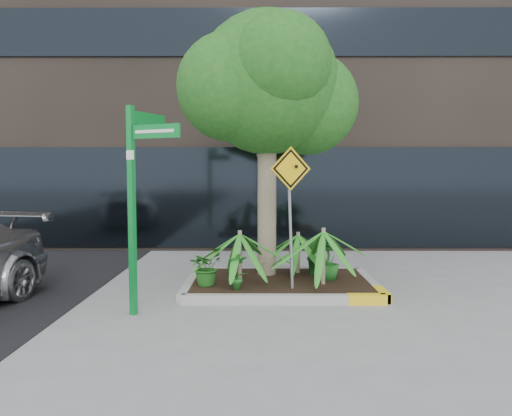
{
  "coord_description": "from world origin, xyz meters",
  "views": [
    {
      "loc": [
        -0.21,
        -8.45,
        2.05
      ],
      "look_at": [
        -0.23,
        0.2,
        1.43
      ],
      "focal_mm": 35.0,
      "sensor_mm": 36.0,
      "label": 1
    }
  ],
  "objects": [
    {
      "name": "ground",
      "position": [
        0.0,
        0.0,
        0.0
      ],
      "size": [
        80.0,
        80.0,
        0.0
      ],
      "primitive_type": "plane",
      "color": "gray",
      "rests_on": "ground"
    },
    {
      "name": "tree",
      "position": [
        -0.04,
        0.82,
        3.68
      ],
      "size": [
        3.36,
        2.98,
        5.03
      ],
      "color": "gray",
      "rests_on": "ground"
    },
    {
      "name": "palm_back",
      "position": [
        0.56,
        0.91,
        0.88
      ],
      "size": [
        0.87,
        0.87,
        0.97
      ],
      "color": "gray",
      "rests_on": "ground"
    },
    {
      "name": "shrub_b",
      "position": [
        1.06,
        0.31,
        0.49
      ],
      "size": [
        0.43,
        0.43,
        0.68
      ],
      "primitive_type": "imported",
      "rotation": [
        0.0,
        0.0,
        1.71
      ],
      "color": "#206D22",
      "rests_on": "planter"
    },
    {
      "name": "shrub_a",
      "position": [
        -1.07,
        -0.14,
        0.47
      ],
      "size": [
        0.79,
        0.79,
        0.65
      ],
      "primitive_type": "imported",
      "rotation": [
        0.0,
        0.0,
        1.08
      ],
      "color": "#1D5A19",
      "rests_on": "planter"
    },
    {
      "name": "street_sign_post",
      "position": [
        -1.92,
        -1.34,
        1.85
      ],
      "size": [
        0.81,
        1.11,
        2.99
      ],
      "rotation": [
        0.0,
        0.0,
        -0.42
      ],
      "color": "#0B7B2D",
      "rests_on": "ground"
    },
    {
      "name": "palm_left",
      "position": [
        -0.51,
        0.05,
        1.0
      ],
      "size": [
        1.02,
        1.02,
        1.14
      ],
      "color": "gray",
      "rests_on": "ground"
    },
    {
      "name": "shrub_d",
      "position": [
        0.91,
        0.74,
        0.52
      ],
      "size": [
        0.57,
        0.57,
        0.74
      ],
      "primitive_type": "imported",
      "rotation": [
        0.0,
        0.0,
        5.53
      ],
      "color": "#18561C",
      "rests_on": "planter"
    },
    {
      "name": "building",
      "position": [
        0.5,
        8.5,
        7.5
      ],
      "size": [
        18.0,
        8.0,
        15.0
      ],
      "primitive_type": "cube",
      "color": "#2D2621",
      "rests_on": "ground"
    },
    {
      "name": "palm_front",
      "position": [
        0.91,
        -0.04,
        1.05
      ],
      "size": [
        1.08,
        1.08,
        1.2
      ],
      "color": "gray",
      "rests_on": "ground"
    },
    {
      "name": "cattle_sign",
      "position": [
        0.33,
        -0.33,
        1.72
      ],
      "size": [
        0.67,
        0.28,
        2.32
      ],
      "rotation": [
        0.0,
        0.0,
        0.38
      ],
      "color": "slate",
      "rests_on": "ground"
    },
    {
      "name": "planter",
      "position": [
        0.23,
        0.27,
        0.1
      ],
      "size": [
        3.35,
        2.36,
        0.15
      ],
      "color": "#9E9E99",
      "rests_on": "ground"
    },
    {
      "name": "shrub_c",
      "position": [
        -0.54,
        -0.44,
        0.45
      ],
      "size": [
        0.41,
        0.41,
        0.61
      ],
      "primitive_type": "imported",
      "rotation": [
        0.0,
        0.0,
        3.47
      ],
      "color": "#216B21",
      "rests_on": "planter"
    }
  ]
}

